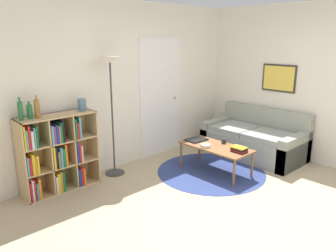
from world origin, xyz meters
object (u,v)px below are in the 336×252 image
(floor_lamp, at_px, (111,78))
(bottle_right, at_px, (37,109))
(bowl, at_px, (205,146))
(bottle_middle, at_px, (30,112))
(bookshelf, at_px, (55,154))
(laptop, at_px, (196,140))
(couch, at_px, (255,140))
(coffee_table, at_px, (215,148))
(vase_on_shelf, at_px, (82,105))
(cup, at_px, (224,141))
(bottle_left, at_px, (20,111))

(floor_lamp, height_order, bottle_right, floor_lamp)
(bowl, height_order, bottle_middle, bottle_middle)
(bottle_middle, bearing_deg, bookshelf, -3.10)
(bookshelf, distance_m, bottle_right, 0.68)
(laptop, bearing_deg, couch, -19.27)
(coffee_table, height_order, bottle_right, bottle_right)
(couch, xyz_separation_m, coffee_table, (-1.13, -0.00, 0.11))
(laptop, bearing_deg, vase_on_shelf, 157.95)
(bookshelf, height_order, bottle_right, bottle_right)
(coffee_table, relative_size, bowl, 7.55)
(bottle_right, bearing_deg, vase_on_shelf, 0.12)
(bookshelf, distance_m, cup, 2.52)
(bowl, height_order, bottle_right, bottle_right)
(bowl, bearing_deg, bottle_middle, 155.26)
(bowl, xyz_separation_m, cup, (0.35, -0.08, 0.01))
(cup, xyz_separation_m, bottle_left, (-2.65, 1.08, 0.71))
(bottle_left, bearing_deg, bowl, -23.59)
(vase_on_shelf, bearing_deg, bottle_right, -179.88)
(couch, bearing_deg, bottle_right, 162.67)
(bottle_middle, bearing_deg, couch, -17.17)
(vase_on_shelf, bearing_deg, cup, -30.31)
(coffee_table, relative_size, laptop, 3.36)
(coffee_table, bearing_deg, bowl, 156.78)
(bottle_middle, relative_size, bottle_right, 0.75)
(floor_lamp, relative_size, bottle_middle, 8.21)
(floor_lamp, distance_m, vase_on_shelf, 0.57)
(coffee_table, bearing_deg, bookshelf, 152.98)
(coffee_table, bearing_deg, cup, -3.01)
(floor_lamp, xyz_separation_m, bottle_right, (-1.08, 0.04, -0.30))
(couch, height_order, bottle_left, bottle_left)
(bottle_left, xyz_separation_m, vase_on_shelf, (0.82, -0.01, -0.04))
(bottle_middle, distance_m, vase_on_shelf, 0.71)
(coffee_table, distance_m, bottle_right, 2.62)
(cup, bearing_deg, couch, 0.85)
(bottle_middle, bearing_deg, bottle_right, -10.95)
(couch, xyz_separation_m, bowl, (-1.29, 0.06, 0.17))
(cup, bearing_deg, vase_on_shelf, 149.69)
(cup, height_order, vase_on_shelf, vase_on_shelf)
(bottle_middle, bearing_deg, bottle_left, -177.49)
(floor_lamp, relative_size, bottle_right, 6.18)
(laptop, bearing_deg, bottle_left, 164.64)
(laptop, xyz_separation_m, bottle_left, (-2.46, 0.68, 0.74))
(couch, relative_size, bottle_middle, 7.85)
(bottle_left, bearing_deg, bottle_middle, 2.51)
(bottle_left, bearing_deg, couch, -16.60)
(bowl, xyz_separation_m, bottle_right, (-2.10, 0.99, 0.73))
(coffee_table, height_order, vase_on_shelf, vase_on_shelf)
(floor_lamp, distance_m, laptop, 1.70)
(bowl, distance_m, bottle_left, 2.62)
(bowl, bearing_deg, cup, -12.54)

